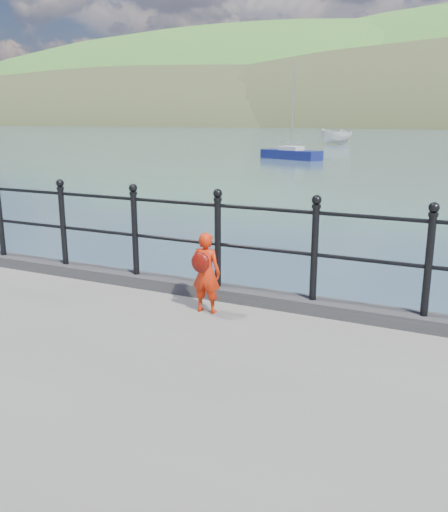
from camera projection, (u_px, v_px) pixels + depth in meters
The scene contains 6 objects.
ground at pixel (183, 358), 7.33m from camera, with size 600.00×600.00×0.00m, color #2D4251.
kerb at pixel (176, 285), 6.93m from camera, with size 60.00×0.30×0.15m, color #28282B.
railing at pixel (175, 228), 6.75m from camera, with size 18.11×0.11×1.20m.
child at pixel (206, 272), 6.08m from camera, with size 0.35×0.31×0.93m.
launch_white at pixel (336, 137), 64.26m from camera, with size 1.82×4.83×1.86m, color silver.
sailboat_port at pixel (291, 155), 41.99m from camera, with size 5.21×3.21×7.36m.
Camera 1 is at (3.40, -5.86, 3.16)m, focal length 38.00 mm.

